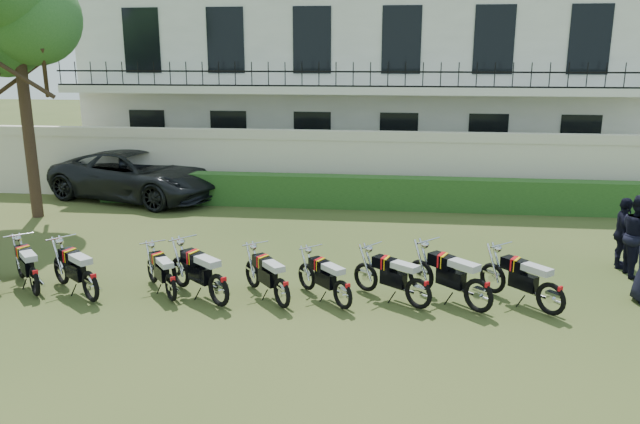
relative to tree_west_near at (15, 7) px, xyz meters
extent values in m
plane|color=#30431B|center=(8.96, -5.00, -5.89)|extent=(100.00, 100.00, 0.00)
cube|color=beige|center=(8.96, 3.00, -4.89)|extent=(30.00, 0.30, 2.00)
cube|color=beige|center=(8.96, 3.00, -3.74)|extent=(30.00, 0.35, 0.30)
cube|color=#1E4518|center=(9.96, 2.20, -5.39)|extent=(18.00, 0.60, 1.00)
cube|color=white|center=(8.96, 9.00, -2.39)|extent=(20.00, 8.00, 7.00)
cube|color=white|center=(8.96, 4.30, -2.39)|extent=(20.00, 1.40, 0.25)
cube|color=black|center=(8.96, 3.65, -1.79)|extent=(20.00, 0.05, 0.05)
cube|color=black|center=(8.96, 3.65, -2.24)|extent=(20.00, 0.05, 0.05)
cube|color=black|center=(1.46, 5.02, -4.29)|extent=(1.30, 0.12, 2.20)
cube|color=black|center=(1.46, 5.02, -0.79)|extent=(1.30, 0.12, 2.20)
cube|color=black|center=(4.46, 5.02, -4.29)|extent=(1.30, 0.12, 2.20)
cube|color=black|center=(4.46, 5.02, -0.79)|extent=(1.30, 0.12, 2.20)
cube|color=black|center=(7.46, 5.02, -4.29)|extent=(1.30, 0.12, 2.20)
cube|color=black|center=(7.46, 5.02, -0.79)|extent=(1.30, 0.12, 2.20)
cube|color=black|center=(10.46, 5.02, -4.29)|extent=(1.30, 0.12, 2.20)
cube|color=black|center=(10.46, 5.02, -0.79)|extent=(1.30, 0.12, 2.20)
cube|color=black|center=(13.46, 5.02, -4.29)|extent=(1.30, 0.12, 2.20)
cube|color=black|center=(13.46, 5.02, -0.79)|extent=(1.30, 0.12, 2.20)
cube|color=black|center=(16.46, 5.02, -4.29)|extent=(1.30, 0.12, 2.20)
cube|color=black|center=(16.46, 5.02, -0.79)|extent=(1.30, 0.12, 2.20)
cylinder|color=#473323|center=(-0.04, 0.00, -3.26)|extent=(0.32, 0.32, 5.25)
sphere|color=#2D5F26|center=(0.36, 0.20, -0.26)|extent=(2.60, 2.60, 2.60)
sphere|color=#2D5F26|center=(-0.64, 0.30, -0.79)|extent=(2.20, 2.20, 2.20)
torus|color=black|center=(3.83, -6.31, -5.60)|extent=(0.47, 0.49, 0.59)
torus|color=black|center=(2.96, -5.40, -5.60)|extent=(0.47, 0.49, 0.59)
cube|color=black|center=(3.43, -5.89, -5.46)|extent=(0.49, 0.50, 0.29)
cube|color=black|center=(3.28, -5.73, -5.19)|extent=(0.48, 0.49, 0.21)
cube|color=red|center=(3.28, -5.73, -5.19)|extent=(0.19, 0.27, 0.22)
cube|color=yellow|center=(3.32, -5.77, -5.19)|extent=(0.16, 0.25, 0.22)
cube|color=#B0B0B0|center=(3.61, -6.08, -5.16)|extent=(0.53, 0.54, 0.12)
cylinder|color=silver|center=(3.06, -5.51, -4.91)|extent=(0.44, 0.42, 0.03)
torus|color=black|center=(5.16, -6.43, -5.58)|extent=(0.55, 0.46, 0.62)
torus|color=black|center=(4.11, -5.61, -5.58)|extent=(0.55, 0.46, 0.62)
cube|color=black|center=(4.68, -6.05, -5.43)|extent=(0.55, 0.49, 0.31)
cube|color=black|center=(4.49, -5.91, -5.15)|extent=(0.52, 0.49, 0.22)
cube|color=red|center=(4.49, -5.91, -5.14)|extent=(0.16, 0.29, 0.23)
cube|color=yellow|center=(4.54, -5.94, -5.14)|extent=(0.13, 0.28, 0.23)
cube|color=#B0B0B0|center=(4.89, -6.22, -5.11)|extent=(0.59, 0.54, 0.12)
cylinder|color=silver|center=(4.23, -5.71, -4.85)|extent=(0.40, 0.50, 0.03)
torus|color=black|center=(6.51, -6.24, -5.62)|extent=(0.40, 0.48, 0.55)
torus|color=black|center=(5.78, -5.33, -5.62)|extent=(0.40, 0.48, 0.55)
cube|color=black|center=(6.17, -5.82, -5.49)|extent=(0.43, 0.49, 0.27)
cube|color=black|center=(6.05, -5.66, -5.24)|extent=(0.43, 0.46, 0.20)
cube|color=red|center=(6.05, -5.66, -5.23)|extent=(0.19, 0.24, 0.21)
cube|color=yellow|center=(6.08, -5.70, -5.23)|extent=(0.16, 0.23, 0.21)
cube|color=#B0B0B0|center=(6.33, -6.01, -5.21)|extent=(0.48, 0.52, 0.11)
cylinder|color=silver|center=(5.87, -5.44, -4.97)|extent=(0.44, 0.36, 0.03)
torus|color=black|center=(7.67, -6.38, -5.57)|extent=(0.55, 0.49, 0.64)
torus|color=black|center=(6.62, -5.50, -5.57)|extent=(0.55, 0.49, 0.64)
cube|color=black|center=(7.18, -5.98, -5.41)|extent=(0.57, 0.52, 0.32)
cube|color=black|center=(7.00, -5.82, -5.13)|extent=(0.54, 0.52, 0.23)
cube|color=red|center=(7.00, -5.82, -5.12)|extent=(0.18, 0.30, 0.24)
cube|color=yellow|center=(7.05, -5.86, -5.12)|extent=(0.15, 0.29, 0.24)
cube|color=#B0B0B0|center=(7.40, -6.16, -5.09)|extent=(0.61, 0.57, 0.13)
cylinder|color=silver|center=(6.74, -5.60, -4.81)|extent=(0.43, 0.51, 0.03)
torus|color=black|center=(8.72, -6.34, -5.60)|extent=(0.43, 0.51, 0.58)
torus|color=black|center=(7.94, -5.38, -5.60)|extent=(0.43, 0.51, 0.58)
cube|color=black|center=(8.36, -5.90, -5.46)|extent=(0.46, 0.52, 0.29)
cube|color=black|center=(8.23, -5.73, -5.20)|extent=(0.46, 0.49, 0.21)
cube|color=red|center=(8.23, -5.73, -5.19)|extent=(0.20, 0.26, 0.22)
cube|color=yellow|center=(8.26, -5.77, -5.19)|extent=(0.17, 0.24, 0.22)
cube|color=#B0B0B0|center=(8.52, -6.10, -5.16)|extent=(0.51, 0.55, 0.11)
cylinder|color=silver|center=(8.03, -5.49, -4.92)|extent=(0.46, 0.38, 0.03)
torus|color=black|center=(9.87, -6.22, -5.61)|extent=(0.44, 0.47, 0.56)
torus|color=black|center=(9.07, -5.33, -5.61)|extent=(0.44, 0.47, 0.56)
cube|color=black|center=(9.50, -5.81, -5.48)|extent=(0.46, 0.49, 0.28)
cube|color=black|center=(9.36, -5.65, -5.23)|extent=(0.45, 0.47, 0.20)
cube|color=red|center=(9.36, -5.65, -5.22)|extent=(0.18, 0.25, 0.21)
cube|color=yellow|center=(9.39, -5.69, -5.22)|extent=(0.16, 0.24, 0.21)
cube|color=#B0B0B0|center=(9.67, -5.99, -5.19)|extent=(0.50, 0.52, 0.11)
cylinder|color=silver|center=(9.16, -5.44, -4.95)|extent=(0.43, 0.39, 0.03)
torus|color=black|center=(11.38, -5.98, -5.60)|extent=(0.53, 0.43, 0.60)
torus|color=black|center=(10.36, -5.21, -5.60)|extent=(0.53, 0.43, 0.60)
cube|color=black|center=(10.91, -5.62, -5.45)|extent=(0.54, 0.47, 0.29)
cube|color=black|center=(10.73, -5.49, -5.18)|extent=(0.51, 0.47, 0.22)
cube|color=red|center=(10.73, -5.49, -5.17)|extent=(0.15, 0.28, 0.23)
cube|color=yellow|center=(10.78, -5.52, -5.17)|extent=(0.12, 0.27, 0.23)
cube|color=#B0B0B0|center=(11.12, -5.78, -5.14)|extent=(0.57, 0.51, 0.12)
cylinder|color=silver|center=(10.48, -5.30, -4.89)|extent=(0.38, 0.49, 0.03)
torus|color=black|center=(12.46, -6.12, -5.57)|extent=(0.54, 0.52, 0.65)
torus|color=black|center=(11.45, -5.16, -5.57)|extent=(0.54, 0.52, 0.65)
cube|color=black|center=(12.00, -5.68, -5.41)|extent=(0.56, 0.55, 0.32)
cube|color=black|center=(11.82, -5.51, -5.12)|extent=(0.54, 0.53, 0.24)
cube|color=red|center=(11.82, -5.51, -5.11)|extent=(0.19, 0.30, 0.25)
cube|color=yellow|center=(11.87, -5.55, -5.11)|extent=(0.16, 0.29, 0.25)
cube|color=#B0B0B0|center=(12.21, -5.88, -5.07)|extent=(0.60, 0.59, 0.13)
cylinder|color=silver|center=(11.57, -5.27, -4.80)|extent=(0.47, 0.49, 0.03)
torus|color=black|center=(13.70, -6.09, -5.58)|extent=(0.49, 0.52, 0.62)
torus|color=black|center=(12.81, -5.11, -5.58)|extent=(0.49, 0.52, 0.62)
cube|color=black|center=(13.29, -5.64, -5.43)|extent=(0.51, 0.54, 0.31)
cube|color=black|center=(13.13, -5.47, -5.15)|extent=(0.51, 0.52, 0.22)
cube|color=red|center=(13.13, -5.47, -5.14)|extent=(0.20, 0.28, 0.23)
cube|color=yellow|center=(13.17, -5.51, -5.14)|extent=(0.17, 0.27, 0.23)
cube|color=#B0B0B0|center=(13.48, -5.84, -5.11)|extent=(0.56, 0.58, 0.12)
cylinder|color=silver|center=(12.91, -5.22, -4.85)|extent=(0.47, 0.43, 0.03)
imported|color=black|center=(2.00, 2.55, -5.09)|extent=(6.30, 4.26, 1.60)
imported|color=black|center=(15.59, -3.10, -5.00)|extent=(0.68, 0.87, 1.78)
imported|color=black|center=(15.43, -2.64, -5.09)|extent=(0.62, 1.01, 1.60)
camera|label=1|loc=(10.36, -16.63, -1.21)|focal=35.00mm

